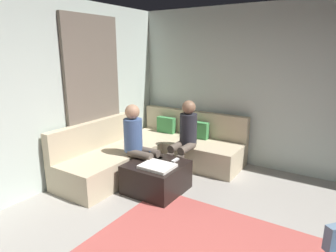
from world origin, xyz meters
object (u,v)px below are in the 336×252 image
object	(u,v)px
game_remote	(175,160)
coffee_mug	(151,154)
person_on_couch_back	(185,135)
person_on_couch_side	(138,141)
ottoman	(157,177)
sectional_couch	(154,151)

from	to	relation	value
game_remote	coffee_mug	bearing A→B (deg)	-174.29
coffee_mug	game_remote	xyz separation A→B (m)	(0.40, 0.04, -0.04)
person_on_couch_back	person_on_couch_side	distance (m)	0.79
ottoman	coffee_mug	xyz separation A→B (m)	(-0.22, 0.18, 0.26)
person_on_couch_back	person_on_couch_side	world-z (taller)	same
ottoman	person_on_couch_side	bearing A→B (deg)	165.09
sectional_couch	person_on_couch_back	world-z (taller)	person_on_couch_back
game_remote	person_on_couch_back	xyz separation A→B (m)	(-0.14, 0.55, 0.23)
ottoman	sectional_couch	bearing A→B (deg)	127.77
coffee_mug	person_on_couch_side	distance (m)	0.27
ottoman	game_remote	distance (m)	0.36
sectional_couch	person_on_couch_back	xyz separation A→B (m)	(0.59, 0.06, 0.38)
coffee_mug	person_on_couch_back	size ratio (longest dim) A/B	0.08
sectional_couch	game_remote	bearing A→B (deg)	-33.87
game_remote	person_on_couch_side	xyz separation A→B (m)	(-0.58, -0.11, 0.23)
person_on_couch_back	person_on_couch_side	xyz separation A→B (m)	(-0.44, -0.66, 0.00)
ottoman	person_on_couch_side	world-z (taller)	person_on_couch_side
ottoman	coffee_mug	bearing A→B (deg)	140.71
ottoman	person_on_couch_back	xyz separation A→B (m)	(0.04, 0.77, 0.45)
game_remote	person_on_couch_back	world-z (taller)	person_on_couch_back
coffee_mug	person_on_couch_side	xyz separation A→B (m)	(-0.18, -0.07, 0.19)
ottoman	coffee_mug	size ratio (longest dim) A/B	8.00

